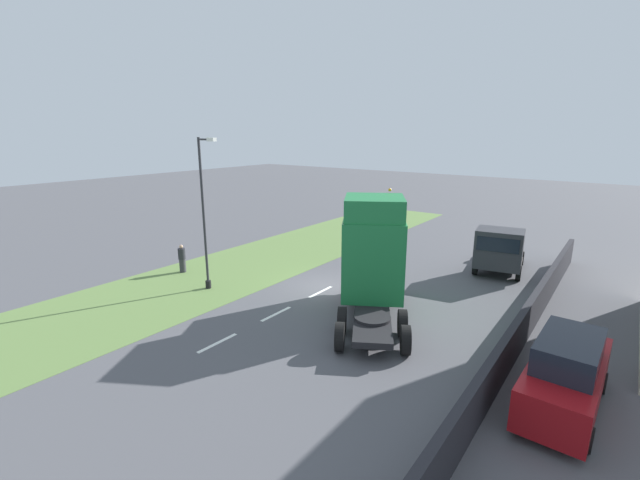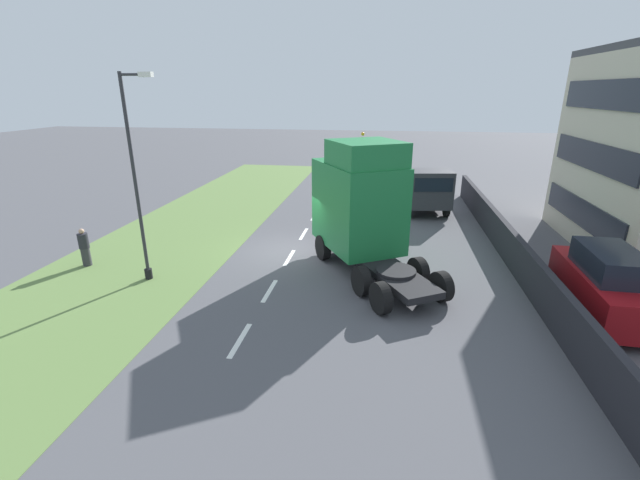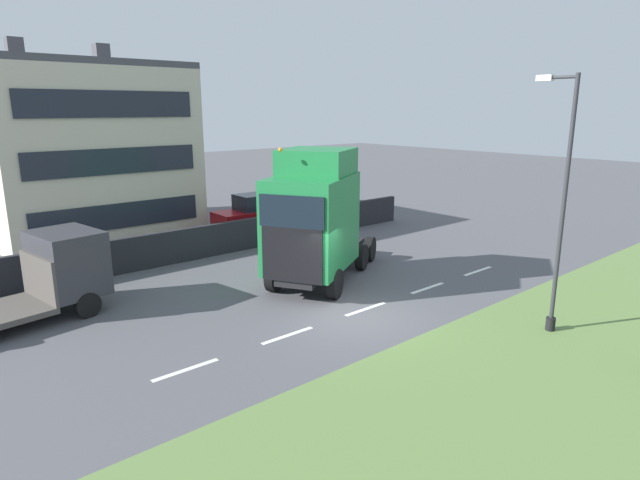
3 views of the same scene
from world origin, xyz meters
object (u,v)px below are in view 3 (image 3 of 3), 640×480
Objects in this scene: lorry_cab at (314,219)px; parked_car at (260,216)px; lamp_post at (559,215)px; flatbed_truck at (55,272)px.

parked_car is (7.75, -2.91, -1.44)m from lorry_cab.
lamp_post is (-7.62, -2.59, 0.98)m from lorry_cab.
parked_car is at bearing -1.17° from lamp_post.
lamp_post is at bearing -179.39° from parked_car.
lorry_cab is 1.45× the size of parked_car.
parked_car is at bearing 103.65° from flatbed_truck.
lorry_cab is at bearing 161.24° from parked_car.
lorry_cab is 8.68m from flatbed_truck.
parked_car is 15.57m from lamp_post.
flatbed_truck is 1.13× the size of parked_car.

